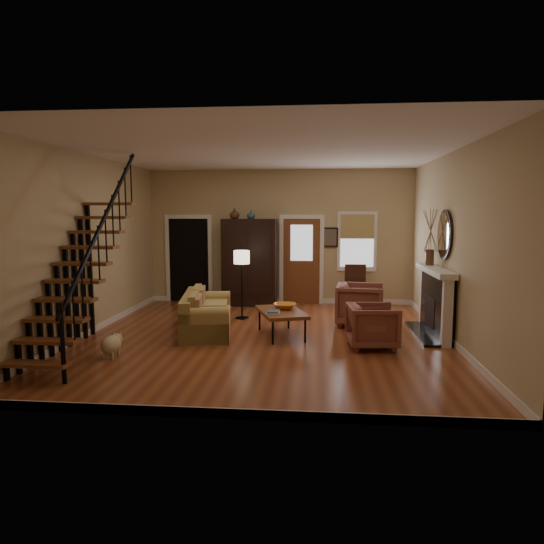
# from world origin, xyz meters

# --- Properties ---
(room) EXTENTS (7.00, 7.33, 3.30)m
(room) POSITION_xyz_m (-0.41, 1.76, 1.51)
(room) COLOR brown
(room) RESTS_ON ground
(staircase) EXTENTS (0.94, 2.80, 3.20)m
(staircase) POSITION_xyz_m (-2.78, -1.30, 1.60)
(staircase) COLOR brown
(staircase) RESTS_ON ground
(fireplace) EXTENTS (0.33, 1.95, 2.30)m
(fireplace) POSITION_xyz_m (3.13, 0.50, 0.74)
(fireplace) COLOR black
(fireplace) RESTS_ON ground
(armoire) EXTENTS (1.30, 0.60, 2.10)m
(armoire) POSITION_xyz_m (-0.70, 3.15, 1.05)
(armoire) COLOR black
(armoire) RESTS_ON ground
(vase_a) EXTENTS (0.24, 0.24, 0.25)m
(vase_a) POSITION_xyz_m (-1.05, 3.05, 2.22)
(vase_a) COLOR #4C2619
(vase_a) RESTS_ON armoire
(vase_b) EXTENTS (0.20, 0.20, 0.21)m
(vase_b) POSITION_xyz_m (-0.65, 3.05, 2.21)
(vase_b) COLOR #334C60
(vase_b) RESTS_ON armoire
(sofa) EXTENTS (1.16, 2.08, 0.73)m
(sofa) POSITION_xyz_m (-1.12, 0.31, 0.37)
(sofa) COLOR #A78E4C
(sofa) RESTS_ON ground
(coffee_table) EXTENTS (1.08, 1.41, 0.47)m
(coffee_table) POSITION_xyz_m (0.29, 0.16, 0.24)
(coffee_table) COLOR brown
(coffee_table) RESTS_ON ground
(bowl) EXTENTS (0.42, 0.42, 0.10)m
(bowl) POSITION_xyz_m (0.34, 0.31, 0.53)
(bowl) COLOR orange
(bowl) RESTS_ON coffee_table
(books) EXTENTS (0.23, 0.31, 0.06)m
(books) POSITION_xyz_m (0.17, -0.14, 0.50)
(books) COLOR beige
(books) RESTS_ON coffee_table
(armchair_left) EXTENTS (0.87, 0.85, 0.73)m
(armchair_left) POSITION_xyz_m (1.87, -0.47, 0.37)
(armchair_left) COLOR maroon
(armchair_left) RESTS_ON ground
(armchair_right) EXTENTS (1.02, 1.00, 0.84)m
(armchair_right) POSITION_xyz_m (1.79, 1.16, 0.42)
(armchair_right) COLOR maroon
(armchair_right) RESTS_ON ground
(floor_lamp) EXTENTS (0.44, 0.44, 1.46)m
(floor_lamp) POSITION_xyz_m (-0.65, 1.54, 0.73)
(floor_lamp) COLOR black
(floor_lamp) RESTS_ON ground
(side_chair) EXTENTS (0.54, 0.54, 1.02)m
(side_chair) POSITION_xyz_m (1.85, 2.95, 0.51)
(side_chair) COLOR #391C12
(side_chair) RESTS_ON ground
(dog) EXTENTS (0.30, 0.49, 0.35)m
(dog) POSITION_xyz_m (-2.25, -1.40, 0.18)
(dog) COLOR beige
(dog) RESTS_ON ground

